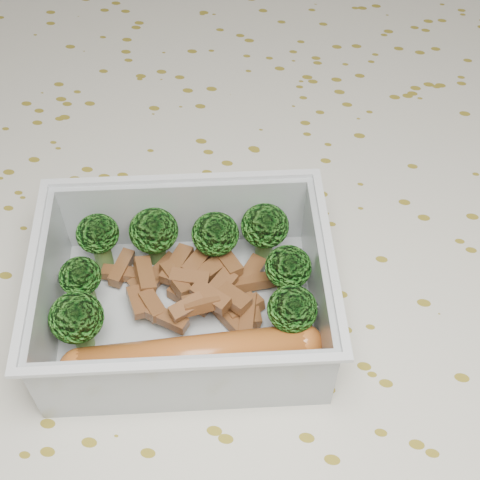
# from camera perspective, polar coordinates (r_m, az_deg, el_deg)

# --- Properties ---
(dining_table) EXTENTS (1.40, 0.90, 0.75)m
(dining_table) POSITION_cam_1_polar(r_m,az_deg,el_deg) (0.56, -0.63, -7.97)
(dining_table) COLOR brown
(dining_table) RESTS_ON ground
(tablecloth) EXTENTS (1.46, 0.96, 0.19)m
(tablecloth) POSITION_cam_1_polar(r_m,az_deg,el_deg) (0.52, -0.68, -5.12)
(tablecloth) COLOR beige
(tablecloth) RESTS_ON dining_table
(lunch_container) EXTENTS (0.22, 0.19, 0.07)m
(lunch_container) POSITION_cam_1_polar(r_m,az_deg,el_deg) (0.45, -4.67, -5.10)
(lunch_container) COLOR silver
(lunch_container) RESTS_ON tablecloth
(broccoli_florets) EXTENTS (0.17, 0.13, 0.05)m
(broccoli_florets) POSITION_cam_1_polar(r_m,az_deg,el_deg) (0.45, -4.54, -1.93)
(broccoli_florets) COLOR #608C3F
(broccoli_florets) RESTS_ON lunch_container
(meat_pile) EXTENTS (0.12, 0.08, 0.03)m
(meat_pile) POSITION_cam_1_polar(r_m,az_deg,el_deg) (0.46, -3.77, -4.12)
(meat_pile) COLOR brown
(meat_pile) RESTS_ON lunch_container
(sausage) EXTENTS (0.16, 0.07, 0.03)m
(sausage) POSITION_cam_1_polar(r_m,az_deg,el_deg) (0.43, -4.06, -9.84)
(sausage) COLOR #AD5721
(sausage) RESTS_ON lunch_container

